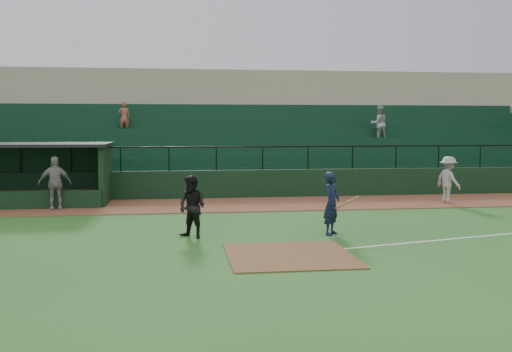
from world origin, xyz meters
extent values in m
plane|color=#275E1E|center=(0.00, 0.00, 0.00)|extent=(90.00, 90.00, 0.00)
cube|color=brown|center=(0.00, 8.00, 0.01)|extent=(40.00, 4.00, 0.03)
cube|color=brown|center=(0.00, -1.00, 0.01)|extent=(3.00, 3.00, 0.03)
cube|color=black|center=(0.00, 10.20, 0.60)|extent=(36.00, 0.35, 1.20)
cylinder|color=black|center=(0.00, 10.20, 2.20)|extent=(36.00, 0.06, 0.06)
cube|color=slate|center=(0.00, 15.10, 1.80)|extent=(36.00, 9.00, 3.60)
cube|color=#0E361F|center=(0.00, 14.60, 2.25)|extent=(34.56, 8.00, 4.05)
cube|color=tan|center=(0.00, 21.60, 3.20)|extent=(38.00, 3.00, 6.40)
cube|color=slate|center=(0.00, 19.60, 3.70)|extent=(36.00, 2.00, 0.20)
imported|color=#A8A8A8|center=(7.87, 14.90, 3.19)|extent=(0.91, 0.71, 1.88)
imported|color=#9C5539|center=(-5.32, 15.90, 3.51)|extent=(0.59, 0.39, 1.61)
cube|color=black|center=(-9.75, 10.40, 1.15)|extent=(8.50, 0.20, 2.30)
cube|color=black|center=(-5.50, 9.10, 1.15)|extent=(0.20, 2.60, 2.30)
cube|color=olive|center=(-9.75, 10.00, 0.25)|extent=(7.65, 0.40, 0.50)
imported|color=black|center=(1.71, 1.51, 0.90)|extent=(0.73, 0.78, 1.80)
cylinder|color=olive|center=(2.11, 1.31, 0.95)|extent=(0.79, 0.34, 0.35)
imported|color=black|center=(-2.25, 1.56, 0.87)|extent=(1.07, 1.05, 1.75)
imported|color=#A39D99|center=(8.06, 7.29, 0.96)|extent=(1.01, 1.34, 1.85)
imported|color=gray|center=(-7.13, 7.52, 1.01)|extent=(1.22, 0.72, 1.96)
camera|label=1|loc=(-2.64, -14.39, 3.15)|focal=40.56mm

